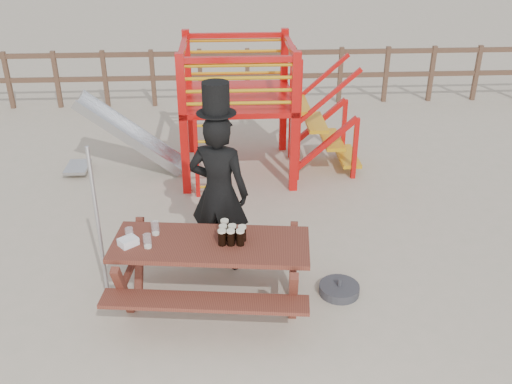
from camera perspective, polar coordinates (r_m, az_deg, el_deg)
ground at (r=6.28m, az=-2.54°, el=-11.43°), size 60.00×60.00×0.00m
back_fence at (r=12.34m, az=-3.24°, el=12.01°), size 15.09×0.09×1.20m
playground_fort at (r=8.97m, az=-2.32°, el=8.52°), size 4.71×1.84×2.10m
picnic_table at (r=6.05m, az=-4.47°, el=-7.37°), size 2.18×1.62×0.79m
man_with_hat at (r=6.47m, az=-3.74°, el=0.31°), size 0.80×0.65×2.25m
metal_pole at (r=6.05m, az=-15.44°, el=-3.66°), size 0.04×0.04×1.84m
parasol_base at (r=6.51m, az=8.32°, el=-9.60°), size 0.45×0.45×0.19m
paper_bag at (r=5.95m, az=-12.66°, el=-4.87°), size 0.23×0.22×0.08m
stout_pints at (r=5.86m, az=-2.54°, el=-4.21°), size 0.29×0.30×0.17m
empty_glasses at (r=5.98m, az=-11.12°, el=-4.25°), size 0.33×0.34×0.15m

